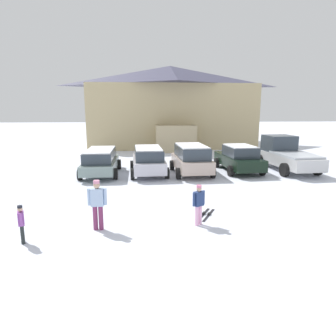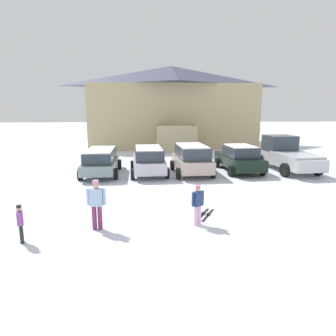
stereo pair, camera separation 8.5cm
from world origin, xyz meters
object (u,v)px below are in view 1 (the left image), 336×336
object	(u,v)px
parked_silver_wagon	(148,160)
pair_of_skis	(206,214)
skier_child_in_purple_jacket	(21,222)
parked_black_sedan	(239,158)
parked_grey_wagon	(101,161)
parked_beige_suv	(191,159)
pickup_truck	(285,155)
ski_lodge	(170,106)
skier_teen_in_navy_coat	(199,203)
skier_adult_in_blue_parka	(97,202)

from	to	relation	value
parked_silver_wagon	pair_of_skis	xyz separation A→B (m)	(2.09, -7.15, -0.87)
skier_child_in_purple_jacket	parked_black_sedan	bearing A→B (deg)	45.38
parked_grey_wagon	parked_black_sedan	size ratio (longest dim) A/B	1.04
parked_grey_wagon	parked_silver_wagon	bearing A→B (deg)	-4.36
parked_beige_suv	pair_of_skis	bearing A→B (deg)	-94.06
parked_silver_wagon	pickup_truck	xyz separation A→B (m)	(8.78, 0.76, 0.10)
ski_lodge	skier_teen_in_navy_coat	world-z (taller)	ski_lodge
ski_lodge	parked_grey_wagon	xyz separation A→B (m)	(-5.35, -14.98, -3.34)
parked_silver_wagon	parked_beige_suv	world-z (taller)	parked_beige_suv
parked_beige_suv	parked_black_sedan	distance (m)	3.14
skier_child_in_purple_jacket	skier_teen_in_navy_coat	bearing A→B (deg)	10.53
parked_black_sedan	skier_adult_in_blue_parka	world-z (taller)	skier_adult_in_blue_parka
ski_lodge	parked_beige_suv	xyz separation A→B (m)	(0.09, -15.26, -3.24)
skier_child_in_purple_jacket	skier_adult_in_blue_parka	bearing A→B (deg)	22.29
parked_grey_wagon	skier_adult_in_blue_parka	distance (m)	8.54
pair_of_skis	parked_silver_wagon	bearing A→B (deg)	106.28
parked_black_sedan	pair_of_skis	size ratio (longest dim) A/B	3.24
parked_beige_suv	skier_adult_in_blue_parka	size ratio (longest dim) A/B	2.46
pickup_truck	skier_teen_in_navy_coat	distance (m)	11.38
parked_grey_wagon	skier_adult_in_blue_parka	size ratio (longest dim) A/B	2.81
ski_lodge	parked_grey_wagon	world-z (taller)	ski_lodge
parked_grey_wagon	parked_black_sedan	distance (m)	8.54
parked_black_sedan	skier_child_in_purple_jacket	world-z (taller)	parked_black_sedan
parked_grey_wagon	parked_silver_wagon	size ratio (longest dim) A/B	1.13
parked_grey_wagon	skier_teen_in_navy_coat	size ratio (longest dim) A/B	3.33
pickup_truck	skier_teen_in_navy_coat	size ratio (longest dim) A/B	3.92
pair_of_skis	parked_black_sedan	bearing A→B (deg)	64.86
parked_silver_wagon	skier_child_in_purple_jacket	distance (m)	9.86
parked_beige_suv	skier_adult_in_blue_parka	world-z (taller)	parked_beige_suv
parked_silver_wagon	pair_of_skis	distance (m)	7.50
parked_beige_suv	parked_black_sedan	world-z (taller)	parked_beige_suv
pickup_truck	pair_of_skis	world-z (taller)	pickup_truck
skier_child_in_purple_jacket	parked_silver_wagon	bearing A→B (deg)	67.37
parked_silver_wagon	parked_black_sedan	bearing A→B (deg)	5.06
skier_adult_in_blue_parka	pair_of_skis	world-z (taller)	skier_adult_in_blue_parka
skier_adult_in_blue_parka	pair_of_skis	xyz separation A→B (m)	(3.81, 1.10, -0.92)
parked_black_sedan	skier_adult_in_blue_parka	bearing A→B (deg)	-130.21
parked_silver_wagon	parked_beige_suv	size ratio (longest dim) A/B	1.01
parked_black_sedan	skier_teen_in_navy_coat	bearing A→B (deg)	-115.26
parked_black_sedan	skier_child_in_purple_jacket	xyz separation A→B (m)	(-9.48, -9.60, -0.18)
skier_adult_in_blue_parka	parked_silver_wagon	bearing A→B (deg)	78.25
parked_silver_wagon	pair_of_skis	bearing A→B (deg)	-73.72
skier_adult_in_blue_parka	ski_lodge	bearing A→B (deg)	79.80
skier_adult_in_blue_parka	pair_of_skis	bearing A→B (deg)	16.06
skier_child_in_purple_jacket	pair_of_skis	distance (m)	6.23
ski_lodge	skier_child_in_purple_jacket	xyz separation A→B (m)	(-6.30, -24.30, -3.53)
parked_grey_wagon	skier_teen_in_navy_coat	xyz separation A→B (m)	(4.48, -8.31, -0.04)
parked_grey_wagon	parked_silver_wagon	world-z (taller)	parked_silver_wagon
pickup_truck	pair_of_skis	bearing A→B (deg)	-130.23
skier_teen_in_navy_coat	ski_lodge	bearing A→B (deg)	87.85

